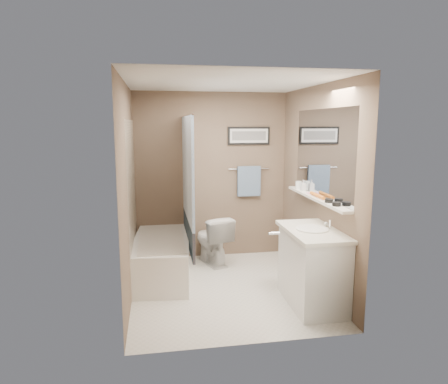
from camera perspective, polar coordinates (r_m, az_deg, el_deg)
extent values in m
plane|color=silver|center=(4.93, 0.30, -13.59)|extent=(2.50, 2.50, 0.00)
cube|color=white|center=(4.55, 0.33, 15.13)|extent=(2.20, 2.50, 0.04)
cube|color=brown|center=(5.79, -1.80, 2.26)|extent=(2.20, 0.04, 2.40)
cube|color=brown|center=(3.41, 3.91, -3.03)|extent=(2.20, 0.04, 2.40)
cube|color=brown|center=(4.53, -13.26, -0.08)|extent=(0.04, 2.50, 2.40)
cube|color=brown|center=(4.89, 12.87, 0.64)|extent=(0.04, 2.50, 2.40)
cube|color=tan|center=(5.06, -12.97, -1.37)|extent=(0.02, 1.55, 2.00)
cylinder|color=silver|center=(4.98, -5.32, 10.82)|extent=(0.02, 1.55, 0.02)
cube|color=white|center=(5.01, -5.20, 3.36)|extent=(0.03, 1.45, 1.28)
cube|color=#273948|center=(5.16, -5.06, -5.73)|extent=(0.03, 1.45, 0.36)
cube|color=silver|center=(4.71, 13.87, 5.41)|extent=(0.02, 1.60, 1.00)
cube|color=silver|center=(4.76, 13.01, -0.84)|extent=(0.12, 1.60, 0.03)
cylinder|color=silver|center=(5.87, 3.55, 3.33)|extent=(0.60, 0.02, 0.02)
cube|color=#8AAAC9|center=(5.87, 3.58, 1.56)|extent=(0.34, 0.05, 0.44)
cube|color=black|center=(5.85, 3.57, 8.02)|extent=(0.62, 0.02, 0.26)
cube|color=white|center=(5.84, 3.60, 8.02)|extent=(0.56, 0.00, 0.20)
cube|color=#595959|center=(5.83, 3.60, 8.02)|extent=(0.50, 0.00, 0.13)
cube|color=silver|center=(3.61, 12.47, -5.78)|extent=(0.80, 0.02, 2.00)
cylinder|color=silver|center=(3.55, 7.19, -5.89)|extent=(0.10, 0.02, 0.02)
cube|color=white|center=(5.28, -8.88, -9.21)|extent=(0.82, 1.55, 0.50)
cube|color=beige|center=(5.20, -8.95, -6.61)|extent=(0.56, 1.36, 0.02)
imported|color=silver|center=(5.65, -1.69, -6.78)|extent=(0.57, 0.76, 0.69)
cube|color=white|center=(4.50, 12.52, -10.69)|extent=(0.51, 0.91, 0.80)
cube|color=silver|center=(4.37, 12.60, -5.53)|extent=(0.54, 0.96, 0.04)
cylinder|color=white|center=(4.36, 12.50, -5.18)|extent=(0.34, 0.34, 0.01)
cylinder|color=white|center=(4.42, 14.92, -4.49)|extent=(0.02, 0.02, 0.10)
sphere|color=silver|center=(4.52, 14.39, -4.44)|extent=(0.05, 0.05, 0.05)
cylinder|color=black|center=(4.27, 15.77, -1.67)|extent=(0.09, 0.09, 0.04)
cylinder|color=black|center=(4.43, 14.77, -1.21)|extent=(0.09, 0.09, 0.04)
cylinder|color=#CD671D|center=(4.65, 13.54, -0.63)|extent=(0.05, 0.22, 0.04)
cylinder|color=#CC671C|center=(4.78, 12.85, -0.32)|extent=(0.05, 0.22, 0.04)
cube|color=pink|center=(4.93, 12.18, -0.23)|extent=(0.03, 0.16, 0.01)
cylinder|color=white|center=(5.28, 10.62, 0.99)|extent=(0.08, 0.08, 0.10)
imported|color=#999999|center=(5.13, 11.24, 0.93)|extent=(0.07, 0.07, 0.14)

